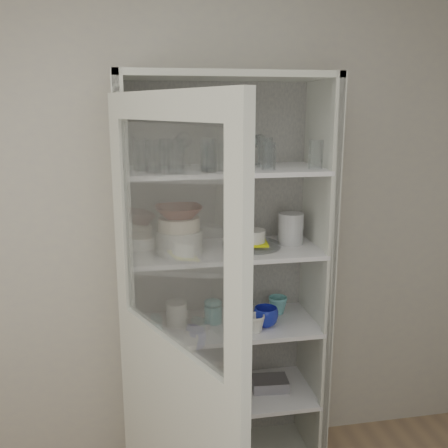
{
  "coord_description": "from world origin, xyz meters",
  "views": [
    {
      "loc": [
        -0.23,
        -1.07,
        1.94
      ],
      "look_at": [
        0.2,
        1.27,
        1.38
      ],
      "focal_mm": 40.0,
      "sensor_mm": 36.0,
      "label": 1
    }
  ],
  "objects_px": {
    "cream_bowl": "(179,224)",
    "cream_dish": "(203,388)",
    "mug_white": "(255,323)",
    "teal_jar": "(213,312)",
    "goblet_3": "(259,148)",
    "mug_blue": "(266,317)",
    "cupboard_door": "(174,395)",
    "grey_bowl_stack": "(291,228)",
    "plate_stack_back": "(140,240)",
    "white_ramekin": "(252,236)",
    "goblet_2": "(251,148)",
    "terracotta_bowl": "(179,212)",
    "goblet_0": "(165,151)",
    "mug_teal": "(278,305)",
    "yellow_trivet": "(251,243)",
    "measuring_cups": "(196,325)",
    "tin_box": "(270,384)",
    "white_canister": "(177,314)",
    "pantry_cabinet": "(222,304)",
    "glass_platter": "(251,245)",
    "goblet_1": "(184,147)",
    "plate_stack_front": "(179,241)"
  },
  "relations": [
    {
      "from": "plate_stack_back",
      "to": "mug_white",
      "type": "height_order",
      "value": "plate_stack_back"
    },
    {
      "from": "plate_stack_back",
      "to": "measuring_cups",
      "type": "distance_m",
      "value": 0.51
    },
    {
      "from": "cupboard_door",
      "to": "yellow_trivet",
      "type": "xyz_separation_m",
      "value": [
        0.45,
        0.63,
        0.41
      ]
    },
    {
      "from": "yellow_trivet",
      "to": "mug_white",
      "type": "distance_m",
      "value": 0.4
    },
    {
      "from": "yellow_trivet",
      "to": "tin_box",
      "type": "distance_m",
      "value": 0.8
    },
    {
      "from": "mug_blue",
      "to": "mug_white",
      "type": "height_order",
      "value": "mug_blue"
    },
    {
      "from": "mug_white",
      "to": "white_canister",
      "type": "relative_size",
      "value": 0.76
    },
    {
      "from": "mug_white",
      "to": "teal_jar",
      "type": "xyz_separation_m",
      "value": [
        -0.19,
        0.15,
        0.01
      ]
    },
    {
      "from": "terracotta_bowl",
      "to": "glass_platter",
      "type": "bearing_deg",
      "value": 5.64
    },
    {
      "from": "measuring_cups",
      "to": "mug_white",
      "type": "bearing_deg",
      "value": -15.39
    },
    {
      "from": "terracotta_bowl",
      "to": "tin_box",
      "type": "distance_m",
      "value": 1.08
    },
    {
      "from": "glass_platter",
      "to": "teal_jar",
      "type": "bearing_deg",
      "value": 174.89
    },
    {
      "from": "yellow_trivet",
      "to": "white_ramekin",
      "type": "height_order",
      "value": "white_ramekin"
    },
    {
      "from": "teal_jar",
      "to": "tin_box",
      "type": "relative_size",
      "value": 0.57
    },
    {
      "from": "terracotta_bowl",
      "to": "measuring_cups",
      "type": "height_order",
      "value": "terracotta_bowl"
    },
    {
      "from": "goblet_3",
      "to": "cream_bowl",
      "type": "relative_size",
      "value": 0.83
    },
    {
      "from": "pantry_cabinet",
      "to": "grey_bowl_stack",
      "type": "relative_size",
      "value": 13.12
    },
    {
      "from": "mug_teal",
      "to": "teal_jar",
      "type": "relative_size",
      "value": 0.92
    },
    {
      "from": "goblet_2",
      "to": "terracotta_bowl",
      "type": "bearing_deg",
      "value": -160.87
    },
    {
      "from": "cream_bowl",
      "to": "tin_box",
      "type": "distance_m",
      "value": 1.03
    },
    {
      "from": "teal_jar",
      "to": "goblet_2",
      "type": "bearing_deg",
      "value": 20.59
    },
    {
      "from": "cream_bowl",
      "to": "white_ramekin",
      "type": "height_order",
      "value": "cream_bowl"
    },
    {
      "from": "terracotta_bowl",
      "to": "yellow_trivet",
      "type": "height_order",
      "value": "terracotta_bowl"
    },
    {
      "from": "goblet_1",
      "to": "plate_stack_back",
      "type": "relative_size",
      "value": 0.85
    },
    {
      "from": "cream_bowl",
      "to": "terracotta_bowl",
      "type": "bearing_deg",
      "value": 180.0
    },
    {
      "from": "grey_bowl_stack",
      "to": "yellow_trivet",
      "type": "bearing_deg",
      "value": -173.77
    },
    {
      "from": "goblet_1",
      "to": "pantry_cabinet",
      "type": "bearing_deg",
      "value": -18.82
    },
    {
      "from": "plate_stack_front",
      "to": "teal_jar",
      "type": "distance_m",
      "value": 0.44
    },
    {
      "from": "measuring_cups",
      "to": "mug_blue",
      "type": "bearing_deg",
      "value": -3.4
    },
    {
      "from": "goblet_3",
      "to": "mug_blue",
      "type": "bearing_deg",
      "value": -90.26
    },
    {
      "from": "goblet_1",
      "to": "mug_blue",
      "type": "relative_size",
      "value": 1.47
    },
    {
      "from": "cupboard_door",
      "to": "mug_blue",
      "type": "height_order",
      "value": "cupboard_door"
    },
    {
      "from": "measuring_cups",
      "to": "tin_box",
      "type": "xyz_separation_m",
      "value": [
        0.4,
        0.05,
        -0.39
      ]
    },
    {
      "from": "cream_bowl",
      "to": "white_canister",
      "type": "bearing_deg",
      "value": 108.71
    },
    {
      "from": "tin_box",
      "to": "cupboard_door",
      "type": "bearing_deg",
      "value": -131.97
    },
    {
      "from": "pantry_cabinet",
      "to": "cream_dish",
      "type": "xyz_separation_m",
      "value": [
        -0.11,
        -0.06,
        -0.44
      ]
    },
    {
      "from": "cream_bowl",
      "to": "cream_dish",
      "type": "distance_m",
      "value": 0.91
    },
    {
      "from": "goblet_3",
      "to": "white_ramekin",
      "type": "distance_m",
      "value": 0.45
    },
    {
      "from": "cupboard_door",
      "to": "mug_blue",
      "type": "distance_m",
      "value": 0.76
    },
    {
      "from": "mug_white",
      "to": "teal_jar",
      "type": "bearing_deg",
      "value": 118.67
    },
    {
      "from": "cupboard_door",
      "to": "plate_stack_back",
      "type": "relative_size",
      "value": 9.24
    },
    {
      "from": "teal_jar",
      "to": "tin_box",
      "type": "distance_m",
      "value": 0.52
    },
    {
      "from": "goblet_0",
      "to": "cream_bowl",
      "type": "relative_size",
      "value": 0.76
    },
    {
      "from": "white_ramekin",
      "to": "cream_bowl",
      "type": "bearing_deg",
      "value": -174.36
    },
    {
      "from": "cupboard_door",
      "to": "teal_jar",
      "type": "relative_size",
      "value": 18.24
    },
    {
      "from": "cupboard_door",
      "to": "grey_bowl_stack",
      "type": "bearing_deg",
      "value": 110.03
    },
    {
      "from": "pantry_cabinet",
      "to": "cream_dish",
      "type": "relative_size",
      "value": 8.81
    },
    {
      "from": "white_ramekin",
      "to": "mug_white",
      "type": "bearing_deg",
      "value": -93.15
    },
    {
      "from": "cupboard_door",
      "to": "plate_stack_front",
      "type": "relative_size",
      "value": 8.77
    },
    {
      "from": "mug_teal",
      "to": "teal_jar",
      "type": "height_order",
      "value": "teal_jar"
    }
  ]
}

